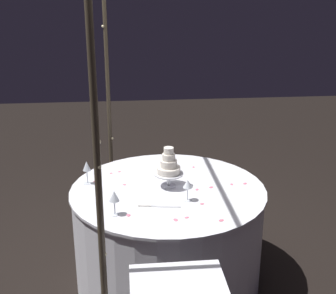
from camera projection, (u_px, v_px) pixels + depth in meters
The scene contains 23 objects.
ground_plane at pixel (168, 276), 3.64m from camera, with size 12.00×12.00×0.00m, color black.
decorative_arch at pixel (103, 79), 3.06m from camera, with size 2.08×0.06×2.50m.
main_table at pixel (168, 234), 3.51m from camera, with size 1.46×1.46×0.78m.
tiered_cake at pixel (169, 167), 3.36m from camera, with size 0.22×0.22×0.31m.
wine_glass_0 at pixel (87, 167), 3.42m from camera, with size 0.06×0.06×0.18m.
wine_glass_1 at pixel (188, 185), 3.15m from camera, with size 0.07×0.07×0.16m.
wine_glass_2 at pixel (114, 197), 2.95m from camera, with size 0.07×0.07×0.17m.
cake_knife at pixel (157, 206), 3.10m from camera, with size 0.06×0.30×0.01m.
rose_petal_0 at pixel (119, 172), 3.68m from camera, with size 0.03×0.02×0.00m, color #EA6B84.
rose_petal_1 at pixel (176, 164), 3.84m from camera, with size 0.03×0.02×0.00m, color #EA6B84.
rose_petal_2 at pixel (176, 220), 2.92m from camera, with size 0.04×0.03×0.00m, color #EA6B84.
rose_petal_3 at pixel (197, 189), 3.36m from camera, with size 0.04×0.02×0.00m, color #EA6B84.
rose_petal_4 at pixel (124, 185), 3.44m from camera, with size 0.03×0.02×0.00m, color #EA6B84.
rose_petal_5 at pixel (232, 184), 3.45m from camera, with size 0.03×0.02×0.00m, color #EA6B84.
rose_petal_6 at pixel (111, 173), 3.65m from camera, with size 0.03×0.02×0.00m, color #EA6B84.
rose_petal_7 at pixel (187, 217), 2.95m from camera, with size 0.03×0.02×0.00m, color #EA6B84.
rose_petal_8 at pixel (221, 220), 2.91m from camera, with size 0.04×0.03×0.00m, color #EA6B84.
rose_petal_9 at pixel (245, 183), 3.46m from camera, with size 0.04×0.03×0.00m, color #EA6B84.
rose_petal_10 at pixel (95, 181), 3.50m from camera, with size 0.03×0.02×0.00m, color #EA6B84.
rose_petal_11 at pixel (202, 204), 3.14m from camera, with size 0.03×0.02×0.00m, color #EA6B84.
rose_petal_12 at pixel (211, 187), 3.40m from camera, with size 0.04×0.03×0.00m, color #EA6B84.
rose_petal_13 at pixel (193, 167), 3.77m from camera, with size 0.03×0.02×0.00m, color #EA6B84.
rose_petal_14 at pixel (129, 215), 2.98m from camera, with size 0.04×0.03×0.00m, color #EA6B84.
Camera 1 is at (-3.07, 0.31, 2.20)m, focal length 48.47 mm.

